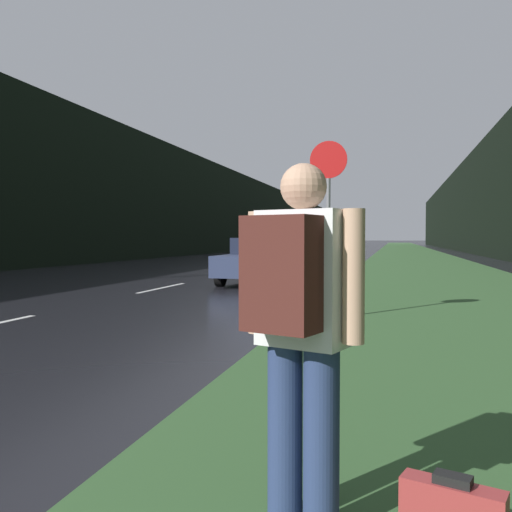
{
  "coord_description": "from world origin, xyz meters",
  "views": [
    {
      "loc": [
        6.17,
        0.05,
        1.37
      ],
      "look_at": [
        2.46,
        14.52,
        0.87
      ],
      "focal_mm": 38.0,
      "sensor_mm": 36.0,
      "label": 1
    }
  ],
  "objects_px": {
    "hitchhiker_with_backpack": "(299,322)",
    "delivery_truck": "(337,234)",
    "car_passing_far": "(330,248)",
    "car_oncoming": "(289,245)",
    "stop_sign": "(328,214)",
    "car_passing_near": "(262,260)"
  },
  "relations": [
    {
      "from": "car_oncoming",
      "to": "delivery_truck",
      "type": "bearing_deg",
      "value": 90.0
    },
    {
      "from": "hitchhiker_with_backpack",
      "to": "car_oncoming",
      "type": "xyz_separation_m",
      "value": [
        -8.0,
        41.28,
        -0.18
      ]
    },
    {
      "from": "car_oncoming",
      "to": "delivery_truck",
      "type": "distance_m",
      "value": 38.84
    },
    {
      "from": "car_passing_near",
      "to": "car_oncoming",
      "type": "height_order",
      "value": "car_oncoming"
    },
    {
      "from": "car_passing_far",
      "to": "delivery_truck",
      "type": "height_order",
      "value": "delivery_truck"
    },
    {
      "from": "stop_sign",
      "to": "car_oncoming",
      "type": "distance_m",
      "value": 35.52
    },
    {
      "from": "stop_sign",
      "to": "car_passing_far",
      "type": "distance_m",
      "value": 25.27
    },
    {
      "from": "stop_sign",
      "to": "hitchhiker_with_backpack",
      "type": "relative_size",
      "value": 1.73
    },
    {
      "from": "car_passing_far",
      "to": "delivery_truck",
      "type": "relative_size",
      "value": 0.54
    },
    {
      "from": "hitchhiker_with_backpack",
      "to": "car_oncoming",
      "type": "height_order",
      "value": "hitchhiker_with_backpack"
    },
    {
      "from": "car_oncoming",
      "to": "car_passing_near",
      "type": "bearing_deg",
      "value": -80.76
    },
    {
      "from": "hitchhiker_with_backpack",
      "to": "delivery_truck",
      "type": "bearing_deg",
      "value": 114.41
    },
    {
      "from": "delivery_truck",
      "to": "stop_sign",
      "type": "bearing_deg",
      "value": -84.29
    },
    {
      "from": "car_passing_near",
      "to": "car_passing_far",
      "type": "xyz_separation_m",
      "value": [
        0.0,
        18.1,
        0.04
      ]
    },
    {
      "from": "stop_sign",
      "to": "car_passing_far",
      "type": "relative_size",
      "value": 0.69
    },
    {
      "from": "car_passing_far",
      "to": "car_oncoming",
      "type": "height_order",
      "value": "car_oncoming"
    },
    {
      "from": "delivery_truck",
      "to": "car_passing_far",
      "type": "bearing_deg",
      "value": -84.68
    },
    {
      "from": "car_passing_near",
      "to": "delivery_truck",
      "type": "relative_size",
      "value": 0.58
    },
    {
      "from": "car_passing_far",
      "to": "delivery_truck",
      "type": "distance_m",
      "value": 48.7
    },
    {
      "from": "hitchhiker_with_backpack",
      "to": "car_oncoming",
      "type": "relative_size",
      "value": 0.36
    },
    {
      "from": "hitchhiker_with_backpack",
      "to": "delivery_truck",
      "type": "height_order",
      "value": "delivery_truck"
    },
    {
      "from": "car_passing_near",
      "to": "hitchhiker_with_backpack",
      "type": "bearing_deg",
      "value": 104.45
    }
  ]
}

